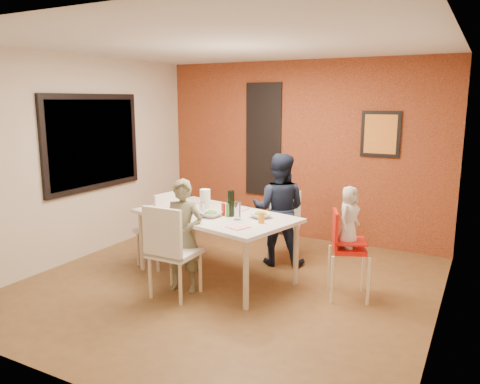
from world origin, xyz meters
The scene contains 35 objects.
ground centered at (0.00, 0.00, 0.00)m, with size 4.50×4.50×0.00m, color brown.
ceiling centered at (0.00, 0.00, 2.70)m, with size 4.50×4.50×0.02m, color silver.
wall_back centered at (0.00, 2.25, 1.35)m, with size 4.50×0.02×2.70m, color beige.
wall_front centered at (0.00, -2.25, 1.35)m, with size 4.50×0.02×2.70m, color beige.
wall_left centered at (-2.25, 0.00, 1.35)m, with size 0.02×4.50×2.70m, color beige.
wall_right centered at (2.25, 0.00, 1.35)m, with size 0.02×4.50×2.70m, color beige.
brick_accent_wall centered at (0.00, 2.23, 1.35)m, with size 4.50×0.02×2.70m, color maroon.
picture_window_frame centered at (-2.22, 0.20, 1.55)m, with size 0.05×1.70×1.30m, color black.
picture_window_pane centered at (-2.21, 0.20, 1.55)m, with size 0.02×1.55×1.15m, color black.
glassblock_strip centered at (-0.60, 2.21, 1.50)m, with size 0.55×0.03×1.70m, color silver.
glassblock_surround centered at (-0.60, 2.21, 1.50)m, with size 0.60×0.03×1.76m, color black.
art_print_frame centered at (1.20, 2.21, 1.65)m, with size 0.54×0.03×0.64m, color black.
art_print_canvas centered at (1.20, 2.19, 1.65)m, with size 0.44×0.01×0.54m, color gold.
dining_table centered at (-0.25, 0.15, 0.72)m, with size 2.09×1.46×0.79m.
chair_near centered at (-0.36, -0.62, 0.58)m, with size 0.48×0.48×1.03m.
chair_far centered at (0.20, 1.18, 0.51)m, with size 0.53×0.53×0.92m.
chair_left centered at (-1.05, 0.15, 0.55)m, with size 0.53×0.53×0.98m.
high_chair centered at (1.28, 0.30, 0.58)m, with size 0.52×0.52×0.96m.
child_near centered at (-0.36, -0.37, 0.64)m, with size 0.46×0.30×1.27m, color #615E45.
child_far centered at (0.23, 0.94, 0.73)m, with size 0.71×0.55×1.46m, color black.
toddler centered at (1.30, 0.32, 0.90)m, with size 0.32×0.21×0.66m, color beige.
plate_near_left centered at (-0.72, -0.05, 0.80)m, with size 0.20×0.20×0.01m, color white.
plate_far_mid centered at (-0.10, 0.48, 0.80)m, with size 0.20×0.20×0.01m, color white.
plate_near_right centered at (0.27, -0.26, 0.80)m, with size 0.20×0.20×0.01m, color white.
plate_far_left centered at (-0.78, 0.58, 0.80)m, with size 0.23×0.23×0.01m, color silver.
salad_bowl_a centered at (-0.22, -0.01, 0.82)m, with size 0.24×0.24×0.06m, color silver.
salad_bowl_b centered at (0.31, 0.23, 0.82)m, with size 0.24×0.24×0.06m, color silver.
wine_bottle centered at (-0.03, 0.13, 0.94)m, with size 0.08×0.08×0.31m, color black.
wine_glass_a centered at (-0.29, -0.09, 0.88)m, with size 0.06×0.06×0.18m, color silver.
wine_glass_b centered at (0.11, 0.03, 0.89)m, with size 0.07×0.07×0.21m, color silver.
paper_towel_roll centered at (-0.40, 0.16, 0.93)m, with size 0.12×0.12×0.28m, color white.
condiment_red centered at (-0.11, 0.12, 0.86)m, with size 0.04×0.04×0.14m, color red.
condiment_green centered at (-0.05, 0.09, 0.87)m, with size 0.04×0.04×0.16m, color #2F7627.
condiment_brown centered at (-0.14, 0.13, 0.86)m, with size 0.04×0.04×0.15m, color brown.
sippy_cup centered at (0.41, 0.03, 0.85)m, with size 0.07×0.07×0.12m, color orange.
Camera 1 is at (2.55, -4.48, 2.13)m, focal length 35.00 mm.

